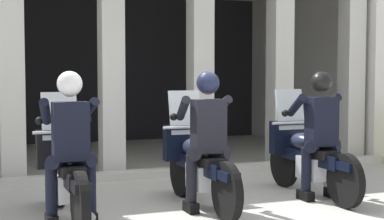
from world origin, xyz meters
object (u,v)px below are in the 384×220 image
object	(u,v)px
motorcycle_right	(307,156)
police_officer_right	(320,124)
police_officer_left	(70,134)
motorcycle_center	(198,164)
motorcycle_left	(66,172)
police_officer_center	(207,129)

from	to	relation	value
motorcycle_right	police_officer_right	bearing A→B (deg)	-95.21
police_officer_left	police_officer_right	size ratio (longest dim) A/B	1.00
police_officer_left	motorcycle_center	distance (m)	1.64
motorcycle_left	motorcycle_center	distance (m)	1.54
police_officer_left	police_officer_center	distance (m)	1.54
motorcycle_center	police_officer_right	size ratio (longest dim) A/B	1.29
police_officer_right	motorcycle_center	bearing A→B (deg)	167.72
motorcycle_left	motorcycle_center	size ratio (longest dim) A/B	1.00
police_officer_center	motorcycle_right	bearing A→B (deg)	14.76
motorcycle_left	police_officer_left	xyz separation A→B (m)	(-0.00, -0.28, 0.44)
police_officer_center	motorcycle_center	bearing A→B (deg)	91.05
motorcycle_center	motorcycle_left	bearing A→B (deg)	-177.15
motorcycle_left	motorcycle_right	size ratio (longest dim) A/B	1.00
motorcycle_center	motorcycle_right	world-z (taller)	same
motorcycle_center	police_officer_center	world-z (taller)	police_officer_center
motorcycle_left	motorcycle_right	distance (m)	3.09
motorcycle_left	motorcycle_right	xyz separation A→B (m)	(3.08, 0.13, 0.00)
police_officer_center	police_officer_right	world-z (taller)	same
motorcycle_left	police_officer_center	bearing A→B (deg)	-7.62
motorcycle_left	police_officer_left	size ratio (longest dim) A/B	1.29
motorcycle_center	motorcycle_right	distance (m)	1.54
police_officer_center	police_officer_right	xyz separation A→B (m)	(1.54, 0.09, 0.00)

